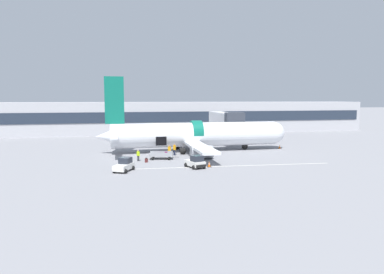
% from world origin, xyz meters
% --- Properties ---
extents(ground_plane, '(500.00, 500.00, 0.00)m').
position_xyz_m(ground_plane, '(0.00, 0.00, 0.00)').
color(ground_plane, gray).
extents(apron_marking_line, '(27.63, 2.00, 0.01)m').
position_xyz_m(apron_marking_line, '(2.62, -5.77, 0.00)').
color(apron_marking_line, silver).
rests_on(apron_marking_line, ground_plane).
extents(terminal_strip, '(108.66, 11.29, 7.91)m').
position_xyz_m(terminal_strip, '(0.00, 40.37, 3.96)').
color(terminal_strip, '#B2B2B7').
rests_on(terminal_strip, ground_plane).
extents(jet_bridge_stub, '(3.39, 13.60, 6.35)m').
position_xyz_m(jet_bridge_stub, '(8.98, 15.42, 4.75)').
color(jet_bridge_stub, '#4C4C51').
rests_on(jet_bridge_stub, ground_plane).
extents(airplane, '(32.22, 27.27, 12.27)m').
position_xyz_m(airplane, '(0.85, 7.66, 2.77)').
color(airplane, white).
rests_on(airplane, ground_plane).
extents(baggage_tug_lead, '(2.56, 3.28, 1.64)m').
position_xyz_m(baggage_tug_lead, '(-1.98, -5.86, 0.71)').
color(baggage_tug_lead, silver).
rests_on(baggage_tug_lead, ground_plane).
extents(baggage_tug_mid, '(2.79, 3.49, 1.65)m').
position_xyz_m(baggage_tug_mid, '(-10.96, -5.95, 0.71)').
color(baggage_tug_mid, silver).
rests_on(baggage_tug_mid, ground_plane).
extents(baggage_cart_loading, '(4.40, 2.58, 1.07)m').
position_xyz_m(baggage_cart_loading, '(-5.35, 1.37, 0.52)').
color(baggage_cart_loading, '#999BA0').
rests_on(baggage_cart_loading, ground_plane).
extents(ground_crew_loader_a, '(0.54, 0.62, 1.81)m').
position_xyz_m(ground_crew_loader_a, '(-3.00, 4.30, 0.95)').
color(ground_crew_loader_a, '#1E2338').
rests_on(ground_crew_loader_a, ground_plane).
extents(ground_crew_loader_b, '(0.51, 0.51, 1.60)m').
position_xyz_m(ground_crew_loader_b, '(-8.84, 0.52, 0.84)').
color(ground_crew_loader_b, '#2D2D33').
rests_on(ground_crew_loader_b, ground_plane).
extents(ground_crew_driver, '(0.54, 0.54, 1.70)m').
position_xyz_m(ground_crew_driver, '(-3.88, 3.85, 0.89)').
color(ground_crew_driver, black).
rests_on(ground_crew_driver, ground_plane).
extents(suitcase_on_tarmac_upright, '(0.45, 0.27, 0.67)m').
position_xyz_m(suitcase_on_tarmac_upright, '(-7.81, -0.84, 0.28)').
color(suitcase_on_tarmac_upright, '#4C1E1E').
rests_on(suitcase_on_tarmac_upright, ground_plane).
extents(safety_cone_nose, '(0.59, 0.59, 0.63)m').
position_xyz_m(safety_cone_nose, '(16.43, 7.46, 0.30)').
color(safety_cone_nose, black).
rests_on(safety_cone_nose, ground_plane).
extents(safety_cone_engine_left, '(0.52, 0.52, 0.70)m').
position_xyz_m(safety_cone_engine_left, '(-0.12, -5.67, 0.33)').
color(safety_cone_engine_left, black).
rests_on(safety_cone_engine_left, ground_plane).
extents(safety_cone_wingtip, '(0.46, 0.46, 0.73)m').
position_xyz_m(safety_cone_wingtip, '(1.42, 0.64, 0.34)').
color(safety_cone_wingtip, black).
rests_on(safety_cone_wingtip, ground_plane).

